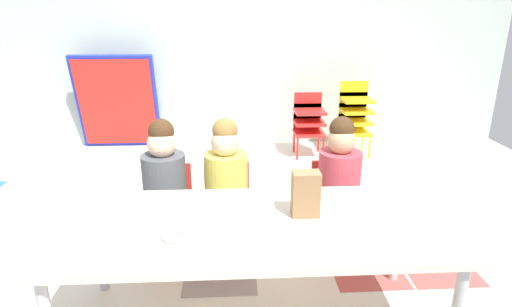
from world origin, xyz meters
The scene contains 12 objects.
ground_plane centered at (0.01, 0.00, -0.01)m, with size 6.60×4.56×0.02m.
back_wall centered at (0.00, 2.28, 1.32)m, with size 6.60×0.10×2.64m, color #B2C1B7.
craft_table centered at (0.18, -0.88, 0.53)m, with size 1.85×0.77×0.58m.
seated_child_near_camera centered at (-0.32, -0.26, 0.55)m, with size 0.32×0.32×0.92m.
seated_child_middle_seat centered at (0.05, -0.26, 0.55)m, with size 0.33×0.33×0.92m.
seated_child_far_right centered at (0.74, -0.26, 0.55)m, with size 0.32×0.31×0.92m.
kid_chair_red_stack centered at (0.91, 1.74, 0.40)m, with size 0.32×0.30×0.68m.
kid_chair_yellow_stack centered at (1.42, 1.74, 0.46)m, with size 0.32×0.30×0.80m.
folded_activity_table centered at (-1.22, 2.08, 0.54)m, with size 0.90×0.29×1.09m.
paper_bag_brown centered at (0.43, -0.82, 0.69)m, with size 0.13×0.09×0.22m, color #9E754C.
paper_plate_near_edge centered at (-0.16, -1.02, 0.58)m, with size 0.18×0.18×0.01m, color white.
donut_powdered_on_plate centered at (-0.16, -1.02, 0.60)m, with size 0.11×0.11×0.03m, color white.
Camera 1 is at (0.10, -2.59, 1.50)m, focal length 28.96 mm.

